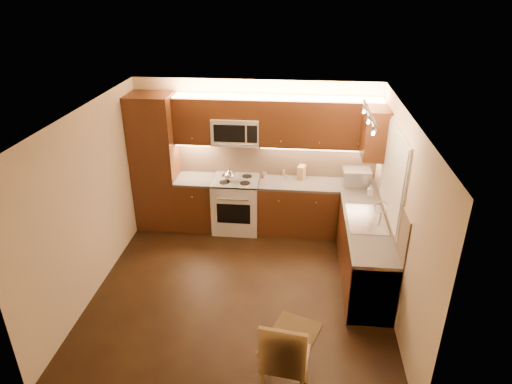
# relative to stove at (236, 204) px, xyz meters

# --- Properties ---
(floor) EXTENTS (4.00, 4.00, 0.01)m
(floor) POSITION_rel_stove_xyz_m (0.30, -1.68, -0.46)
(floor) COLOR black
(floor) RESTS_ON ground
(ceiling) EXTENTS (4.00, 4.00, 0.01)m
(ceiling) POSITION_rel_stove_xyz_m (0.30, -1.68, 2.04)
(ceiling) COLOR beige
(ceiling) RESTS_ON ground
(wall_back) EXTENTS (4.00, 0.01, 2.50)m
(wall_back) POSITION_rel_stove_xyz_m (0.30, 0.32, 0.79)
(wall_back) COLOR beige
(wall_back) RESTS_ON ground
(wall_front) EXTENTS (4.00, 0.01, 2.50)m
(wall_front) POSITION_rel_stove_xyz_m (0.30, -3.67, 0.79)
(wall_front) COLOR beige
(wall_front) RESTS_ON ground
(wall_left) EXTENTS (0.01, 4.00, 2.50)m
(wall_left) POSITION_rel_stove_xyz_m (-1.70, -1.68, 0.79)
(wall_left) COLOR beige
(wall_left) RESTS_ON ground
(wall_right) EXTENTS (0.01, 4.00, 2.50)m
(wall_right) POSITION_rel_stove_xyz_m (2.30, -1.68, 0.79)
(wall_right) COLOR beige
(wall_right) RESTS_ON ground
(pantry) EXTENTS (0.70, 0.60, 2.30)m
(pantry) POSITION_rel_stove_xyz_m (-1.35, 0.02, 0.69)
(pantry) COLOR #3F180D
(pantry) RESTS_ON floor
(base_cab_back_left) EXTENTS (0.62, 0.60, 0.86)m
(base_cab_back_left) POSITION_rel_stove_xyz_m (-0.69, 0.02, -0.03)
(base_cab_back_left) COLOR #3F180D
(base_cab_back_left) RESTS_ON floor
(counter_back_left) EXTENTS (0.62, 0.60, 0.04)m
(counter_back_left) POSITION_rel_stove_xyz_m (-0.69, 0.02, 0.42)
(counter_back_left) COLOR #383633
(counter_back_left) RESTS_ON base_cab_back_left
(base_cab_back_right) EXTENTS (1.92, 0.60, 0.86)m
(base_cab_back_right) POSITION_rel_stove_xyz_m (1.34, 0.02, -0.03)
(base_cab_back_right) COLOR #3F180D
(base_cab_back_right) RESTS_ON floor
(counter_back_right) EXTENTS (1.92, 0.60, 0.04)m
(counter_back_right) POSITION_rel_stove_xyz_m (1.34, 0.02, 0.42)
(counter_back_right) COLOR #383633
(counter_back_right) RESTS_ON base_cab_back_right
(base_cab_right) EXTENTS (0.60, 2.00, 0.86)m
(base_cab_right) POSITION_rel_stove_xyz_m (2.00, -1.28, -0.03)
(base_cab_right) COLOR #3F180D
(base_cab_right) RESTS_ON floor
(counter_right) EXTENTS (0.60, 2.00, 0.04)m
(counter_right) POSITION_rel_stove_xyz_m (2.00, -1.28, 0.42)
(counter_right) COLOR #383633
(counter_right) RESTS_ON base_cab_right
(dishwasher) EXTENTS (0.58, 0.60, 0.84)m
(dishwasher) POSITION_rel_stove_xyz_m (2.00, -1.98, -0.03)
(dishwasher) COLOR silver
(dishwasher) RESTS_ON floor
(backsplash_back) EXTENTS (3.30, 0.02, 0.60)m
(backsplash_back) POSITION_rel_stove_xyz_m (0.65, 0.31, 0.74)
(backsplash_back) COLOR tan
(backsplash_back) RESTS_ON wall_back
(backsplash_right) EXTENTS (0.02, 2.00, 0.60)m
(backsplash_right) POSITION_rel_stove_xyz_m (2.29, -1.28, 0.74)
(backsplash_right) COLOR tan
(backsplash_right) RESTS_ON wall_right
(upper_cab_back_left) EXTENTS (0.62, 0.35, 0.75)m
(upper_cab_back_left) POSITION_rel_stove_xyz_m (-0.69, 0.15, 1.42)
(upper_cab_back_left) COLOR #3F180D
(upper_cab_back_left) RESTS_ON wall_back
(upper_cab_back_right) EXTENTS (1.92, 0.35, 0.75)m
(upper_cab_back_right) POSITION_rel_stove_xyz_m (1.34, 0.15, 1.42)
(upper_cab_back_right) COLOR #3F180D
(upper_cab_back_right) RESTS_ON wall_back
(upper_cab_bridge) EXTENTS (0.76, 0.35, 0.31)m
(upper_cab_bridge) POSITION_rel_stove_xyz_m (0.00, 0.15, 1.63)
(upper_cab_bridge) COLOR #3F180D
(upper_cab_bridge) RESTS_ON wall_back
(upper_cab_right_corner) EXTENTS (0.35, 0.50, 0.75)m
(upper_cab_right_corner) POSITION_rel_stove_xyz_m (2.12, -0.28, 1.42)
(upper_cab_right_corner) COLOR #3F180D
(upper_cab_right_corner) RESTS_ON wall_right
(stove) EXTENTS (0.76, 0.65, 0.92)m
(stove) POSITION_rel_stove_xyz_m (0.00, 0.00, 0.00)
(stove) COLOR silver
(stove) RESTS_ON floor
(microwave) EXTENTS (0.76, 0.38, 0.44)m
(microwave) POSITION_rel_stove_xyz_m (0.00, 0.14, 1.26)
(microwave) COLOR silver
(microwave) RESTS_ON wall_back
(window_frame) EXTENTS (0.03, 1.44, 1.24)m
(window_frame) POSITION_rel_stove_xyz_m (2.29, -1.12, 1.14)
(window_frame) COLOR silver
(window_frame) RESTS_ON wall_right
(window_blinds) EXTENTS (0.02, 1.36, 1.16)m
(window_blinds) POSITION_rel_stove_xyz_m (2.27, -1.12, 1.14)
(window_blinds) COLOR silver
(window_blinds) RESTS_ON wall_right
(sink) EXTENTS (0.52, 0.86, 0.15)m
(sink) POSITION_rel_stove_xyz_m (2.00, -1.12, 0.52)
(sink) COLOR silver
(sink) RESTS_ON counter_right
(faucet) EXTENTS (0.20, 0.04, 0.30)m
(faucet) POSITION_rel_stove_xyz_m (2.18, -1.12, 0.59)
(faucet) COLOR silver
(faucet) RESTS_ON counter_right
(track_light_bar) EXTENTS (0.04, 1.20, 0.03)m
(track_light_bar) POSITION_rel_stove_xyz_m (1.85, -1.27, 2.00)
(track_light_bar) COLOR silver
(track_light_bar) RESTS_ON ceiling
(kettle) EXTENTS (0.24, 0.24, 0.22)m
(kettle) POSITION_rel_stove_xyz_m (-0.09, -0.06, 0.57)
(kettle) COLOR silver
(kettle) RESTS_ON stove
(toaster_oven) EXTENTS (0.46, 0.36, 0.27)m
(toaster_oven) POSITION_rel_stove_xyz_m (1.96, 0.04, 0.57)
(toaster_oven) COLOR silver
(toaster_oven) RESTS_ON counter_back_right
(knife_block) EXTENTS (0.15, 0.19, 0.23)m
(knife_block) POSITION_rel_stove_xyz_m (1.08, 0.18, 0.56)
(knife_block) COLOR #9D7C47
(knife_block) RESTS_ON counter_back_right
(spice_jar_a) EXTENTS (0.05, 0.05, 0.08)m
(spice_jar_a) POSITION_rel_stove_xyz_m (0.47, 0.25, 0.48)
(spice_jar_a) COLOR silver
(spice_jar_a) RESTS_ON counter_back_right
(spice_jar_b) EXTENTS (0.05, 0.05, 0.10)m
(spice_jar_b) POSITION_rel_stove_xyz_m (0.44, 0.15, 0.49)
(spice_jar_b) COLOR brown
(spice_jar_b) RESTS_ON counter_back_right
(spice_jar_c) EXTENTS (0.05, 0.05, 0.10)m
(spice_jar_c) POSITION_rel_stove_xyz_m (0.82, 0.13, 0.49)
(spice_jar_c) COLOR silver
(spice_jar_c) RESTS_ON counter_back_right
(spice_jar_d) EXTENTS (0.05, 0.05, 0.11)m
(spice_jar_d) POSITION_rel_stove_xyz_m (0.78, 0.26, 0.49)
(spice_jar_d) COLOR #A48431
(spice_jar_d) RESTS_ON counter_back_right
(soap_bottle) EXTENTS (0.08, 0.08, 0.17)m
(soap_bottle) POSITION_rel_stove_xyz_m (2.14, -0.34, 0.52)
(soap_bottle) COLOR silver
(soap_bottle) RESTS_ON counter_right
(rug) EXTENTS (0.80, 0.96, 0.01)m
(rug) POSITION_rel_stove_xyz_m (1.02, -2.58, -0.45)
(rug) COLOR black
(rug) RESTS_ON floor
(dining_chair) EXTENTS (0.51, 0.51, 1.04)m
(dining_chair) POSITION_rel_stove_xyz_m (0.97, -3.37, 0.06)
(dining_chair) COLOR #9D7C47
(dining_chair) RESTS_ON floor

